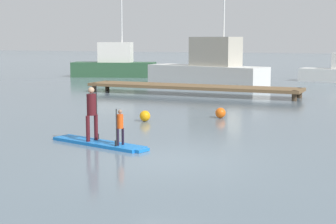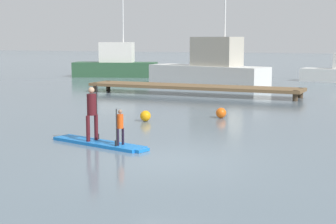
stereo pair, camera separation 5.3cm
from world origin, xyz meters
TOP-DOWN VIEW (x-y plane):
  - ground_plane at (0.00, 0.00)m, footprint 240.00×240.00m
  - paddleboard_near at (-2.82, 1.16)m, footprint 3.67×1.50m
  - paddler_adult at (-3.14, 1.25)m, footprint 0.36×0.52m
  - paddler_child_solo at (-1.97, 0.95)m, footprint 0.23×0.38m
  - fishing_boat_white_large at (-6.67, 22.53)m, footprint 9.29×4.67m
  - trawler_grey_distant at (-17.60, 28.37)m, footprint 7.70×4.47m
  - floating_dock at (-5.70, 16.60)m, footprint 13.17×2.23m
  - mooring_buoy_near at (-1.13, 8.19)m, footprint 0.44×0.44m
  - mooring_buoy_mid at (-3.65, 6.10)m, footprint 0.44×0.44m

SIDE VIEW (x-z plane):
  - ground_plane at x=0.00m, z-range 0.00..0.00m
  - paddleboard_near at x=-2.82m, z-range 0.00..0.10m
  - mooring_buoy_mid at x=-3.65m, z-range 0.00..0.44m
  - mooring_buoy_near at x=-1.13m, z-range 0.00..0.44m
  - floating_dock at x=-5.70m, z-range 0.19..0.76m
  - paddler_child_solo at x=-1.97m, z-range 0.14..1.28m
  - paddler_adult at x=-3.14m, z-range 0.21..1.96m
  - trawler_grey_distant at x=-17.60m, z-range -2.70..4.88m
  - fishing_boat_white_large at x=-6.67m, z-range -3.34..5.81m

